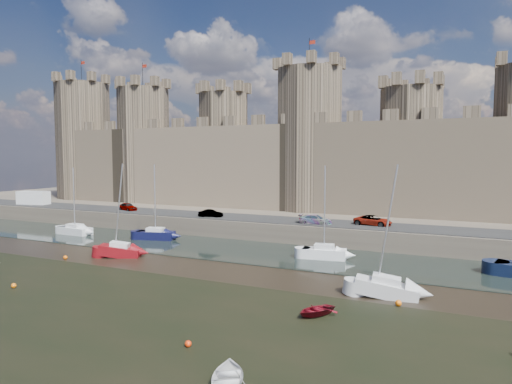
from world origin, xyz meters
TOP-DOWN VIEW (x-y plane):
  - ground at (0.00, 0.00)m, footprint 160.00×160.00m
  - water_channel at (0.00, 24.00)m, footprint 160.00×12.00m
  - quay at (0.00, 60.00)m, footprint 160.00×60.00m
  - road at (0.00, 34.00)m, footprint 160.00×7.00m
  - castle at (-0.64, 48.00)m, footprint 108.50×11.00m
  - car_0 at (-23.99, 33.70)m, footprint 4.18×2.74m
  - car_1 at (-7.49, 32.32)m, footprint 3.68×2.00m
  - car_2 at (8.28, 32.52)m, footprint 4.45×2.13m
  - car_3 at (15.33, 34.38)m, footprint 5.01×2.81m
  - van at (-45.77, 33.50)m, footprint 6.00×3.29m
  - sailboat_0 at (-25.13, 23.70)m, footprint 5.23×2.19m
  - sailboat_1 at (-12.09, 25.44)m, footprint 5.43×3.20m
  - sailboat_2 at (12.07, 23.86)m, footprint 4.98×2.55m
  - sailboat_4 at (-9.19, 15.23)m, footprint 4.84×3.50m
  - sailboat_5 at (20.53, 13.00)m, footprint 5.20×2.56m
  - dinghy_2 at (15.94, -5.26)m, footprint 3.61×4.11m
  - dinghy_4 at (16.67, 6.39)m, footprint 3.42×3.86m
  - buoy_0 at (-9.01, 1.79)m, footprint 0.43×0.43m
  - buoy_1 at (-13.73, 11.62)m, footprint 0.47×0.47m
  - buoy_2 at (11.46, -2.04)m, footprint 0.41×0.41m
  - buoy_3 at (21.76, 11.00)m, footprint 0.49×0.49m

SIDE VIEW (x-z plane):
  - ground at x=0.00m, z-range 0.00..0.00m
  - water_channel at x=0.00m, z-range 0.00..0.08m
  - buoy_2 at x=11.46m, z-range 0.00..0.41m
  - buoy_0 at x=-9.01m, z-range 0.00..0.43m
  - buoy_1 at x=-13.73m, z-range 0.00..0.47m
  - buoy_3 at x=21.76m, z-range 0.00..0.49m
  - dinghy_4 at x=16.67m, z-range 0.00..0.66m
  - dinghy_2 at x=15.94m, z-range 0.00..0.71m
  - sailboat_0 at x=-25.13m, z-range -4.06..5.59m
  - sailboat_5 at x=20.53m, z-range -4.62..6.16m
  - sailboat_4 at x=-9.19m, z-range -4.52..6.06m
  - sailboat_1 at x=-12.09m, z-range -4.30..5.91m
  - sailboat_2 at x=12.07m, z-range -4.31..5.95m
  - quay at x=0.00m, z-range 0.00..2.50m
  - road at x=0.00m, z-range 2.50..2.60m
  - car_1 at x=-7.49m, z-range 2.50..3.65m
  - car_2 at x=8.28m, z-range 2.50..3.75m
  - car_3 at x=15.33m, z-range 2.50..3.82m
  - car_0 at x=-23.99m, z-range 2.50..3.82m
  - van at x=-45.77m, z-range 2.50..4.98m
  - castle at x=-0.64m, z-range -2.83..26.17m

